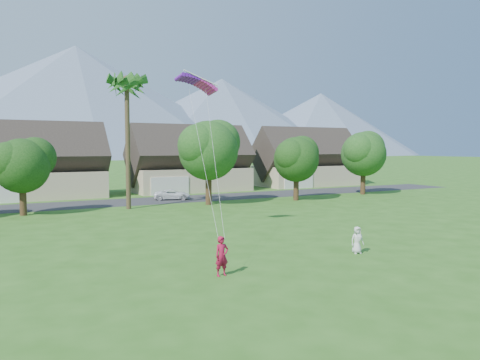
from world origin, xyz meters
TOP-DOWN VIEW (x-y plane):
  - ground at (0.00, 0.00)m, footprint 500.00×500.00m
  - street at (0.00, 34.00)m, footprint 90.00×7.00m
  - kite_flyer at (-4.27, 3.72)m, footprint 0.68×0.47m
  - watcher at (4.19, 4.28)m, footprint 0.81×0.63m
  - parked_car at (4.30, 34.00)m, footprint 4.43×3.00m
  - mountain_ridge at (10.40, 260.00)m, footprint 540.00×240.00m
  - houses_row at (0.49, 42.99)m, footprint 72.75×8.19m
  - tree_row at (-1.14, 27.92)m, footprint 62.27×6.67m
  - fan_palm at (-2.00, 28.50)m, footprint 3.00×3.00m
  - parafoil_kite at (-1.30, 13.49)m, footprint 2.74×1.09m

SIDE VIEW (x-z plane):
  - ground at x=0.00m, z-range 0.00..0.00m
  - street at x=0.00m, z-range 0.00..0.01m
  - parked_car at x=4.30m, z-range 0.00..1.13m
  - watcher at x=4.19m, z-range 0.00..1.48m
  - kite_flyer at x=-4.27m, z-range 0.00..1.80m
  - houses_row at x=0.49m, z-range -0.99..7.87m
  - tree_row at x=-1.14m, z-range 0.66..9.11m
  - parafoil_kite at x=-1.30m, z-range 9.81..10.31m
  - fan_palm at x=-2.00m, z-range 4.90..18.70m
  - mountain_ridge at x=10.40m, z-range -5.93..64.07m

